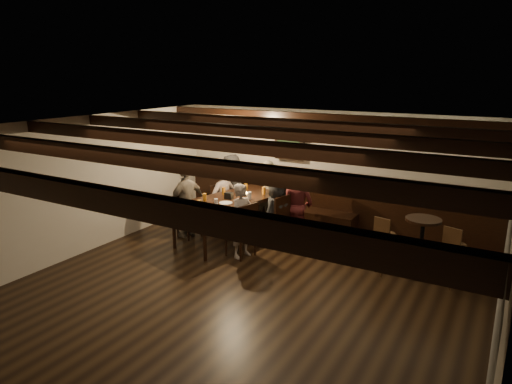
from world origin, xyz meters
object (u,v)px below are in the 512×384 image
Objects in this scene: person_left_near at (221,193)px; high_top_table at (422,239)px; person_bench_right at (298,204)px; bar_stool_left at (384,253)px; chair_left_far at (189,223)px; person_right_near at (277,212)px; person_right_far at (242,221)px; bar_stool_right at (453,265)px; person_left_far at (187,202)px; chair_left_near at (223,213)px; person_bench_centre at (268,194)px; chair_right_near at (275,228)px; dining_table at (231,202)px; chair_right_far at (241,240)px; person_bench_left at (232,187)px.

person_left_near is 1.45× the size of high_top_table.
bar_stool_left is (1.86, -0.78, -0.33)m from person_bench_right.
person_right_near reaches higher than chair_left_far.
person_bench_right is 1.45× the size of high_top_table.
bar_stool_right is (3.31, 0.56, -0.29)m from person_right_far.
bar_stool_right is (4.74, 0.23, 0.09)m from chair_left_far.
person_left_near is 0.90m from person_left_far.
high_top_table is at bearing 95.94° from chair_left_near.
person_bench_centre reaches higher than bar_stool_right.
bar_stool_right is at bearing -83.05° from chair_right_near.
bar_stool_right is (3.94, -0.05, -0.39)m from dining_table.
person_left_far reaches higher than person_right_far.
person_left_far is at bearing 63.43° from person_bench_centre.
person_bench_right is at bearing -7.58° from chair_right_far.
person_right_near is (0.03, -0.01, 0.33)m from chair_right_near.
chair_left_far is 3.75m from bar_stool_left.
person_left_far is (-0.16, -1.35, -0.01)m from person_bench_left.
person_right_near is at bearing -167.36° from bar_stool_right.
high_top_table is (4.28, 0.37, -0.08)m from person_left_far.
bar_stool_right is at bearing -67.75° from chair_right_far.
high_top_table is at bearing 14.66° from dining_table.
chair_right_near is 0.67× the size of person_bench_right.
person_bench_left reaches higher than dining_table.
chair_right_near is 0.63m from person_bench_right.
person_bench_centre is 0.96m from person_left_near.
bar_stool_right reaches higher than dining_table.
bar_stool_left is (2.71, -1.12, -0.34)m from person_bench_centre.
chair_left_near is 0.66m from person_bench_left.
person_bench_left is at bearing 0.00° from person_bench_right.
high_top_table is (2.61, -0.17, 0.01)m from person_right_near.
bar_stool_right is at bearing 17.23° from bar_stool_left.
high_top_table is (4.12, -0.97, -0.09)m from person_bench_left.
bar_stool_left is at bearing -64.75° from person_right_far.
person_bench_centre is at bearing 128.66° from person_left_near.
chair_right_near is 1.73m from person_bench_left.
person_bench_right is 1.13× the size of person_right_near.
person_left_near reaches higher than high_top_table.
high_top_table is at bearing -62.90° from person_right_far.
chair_right_far is at bearing 115.66° from person_bench_centre.
dining_table is 3.45m from high_top_table.
person_bench_right is at bearing -175.70° from bar_stool_right.
chair_right_near is 0.66× the size of person_bench_centre.
person_bench_right is at bearing 170.54° from person_bench_centre.
person_bench_centre is at bearing 90.00° from dining_table.
chair_right_far is 1.52m from person_left_far.
high_top_table is (4.24, 0.38, 0.35)m from chair_left_far.
person_bench_right is (0.84, -0.35, -0.01)m from person_bench_centre.
person_bench_right is 1.43× the size of bar_stool_left.
person_bench_centre is 1.46× the size of bar_stool_left.
dining_table is 1.67× the size of person_bench_centre.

